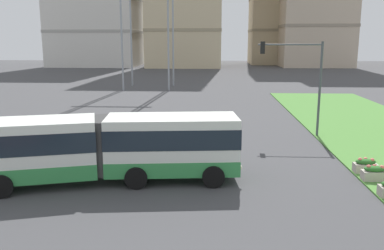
% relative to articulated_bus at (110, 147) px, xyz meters
% --- Properties ---
extents(articulated_bus, '(12.05, 4.79, 3.00)m').
position_rel_articulated_bus_xyz_m(articulated_bus, '(0.00, 0.00, 0.00)').
color(articulated_bus, silver).
rests_on(articulated_bus, ground).
extents(flower_planter_4, '(1.10, 0.56, 0.74)m').
position_rel_articulated_bus_xyz_m(flower_planter_4, '(12.12, 0.66, -1.23)').
color(flower_planter_4, '#B7AD9E').
rests_on(flower_planter_4, grass_median).
extents(flower_planter_5, '(1.10, 0.56, 0.74)m').
position_rel_articulated_bus_xyz_m(flower_planter_5, '(12.12, 1.82, -1.23)').
color(flower_planter_5, '#B7AD9E').
rests_on(flower_planter_5, grass_median).
extents(traffic_light_far_right, '(4.26, 0.28, 6.35)m').
position_rel_articulated_bus_xyz_m(traffic_light_far_right, '(10.37, 9.87, 2.71)').
color(traffic_light_far_right, '#474C51').
rests_on(traffic_light_far_right, ground).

